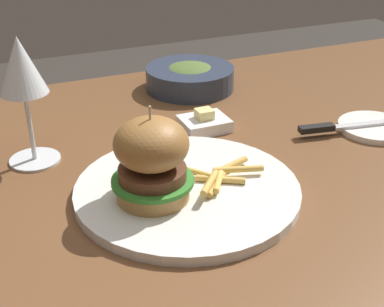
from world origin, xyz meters
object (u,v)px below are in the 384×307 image
(wine_glass, at_px, (22,71))
(bread_plate, at_px, (375,127))
(main_plate, at_px, (187,190))
(table_knife, at_px, (348,126))
(butter_dish, at_px, (204,123))
(burger_sandwich, at_px, (152,160))
(soup_bowl, at_px, (190,77))

(wine_glass, distance_m, bread_plate, 0.57)
(main_plate, bearing_deg, table_knife, 12.49)
(wine_glass, relative_size, butter_dish, 2.45)
(main_plate, bearing_deg, burger_sandwich, -170.27)
(butter_dish, height_order, soup_bowl, soup_bowl)
(main_plate, xyz_separation_m, butter_dish, (0.11, 0.18, 0.00))
(main_plate, xyz_separation_m, soup_bowl, (0.16, 0.37, 0.02))
(bread_plate, distance_m, soup_bowl, 0.37)
(main_plate, height_order, butter_dish, butter_dish)
(burger_sandwich, relative_size, butter_dish, 1.63)
(burger_sandwich, relative_size, bread_plate, 1.05)
(bread_plate, height_order, soup_bowl, soup_bowl)
(table_knife, xyz_separation_m, butter_dish, (-0.21, 0.11, -0.00))
(wine_glass, distance_m, table_knife, 0.52)
(burger_sandwich, relative_size, table_knife, 0.59)
(table_knife, height_order, butter_dish, butter_dish)
(table_knife, bearing_deg, main_plate, -167.51)
(wine_glass, bearing_deg, soup_bowl, 29.19)
(bread_plate, bearing_deg, soup_bowl, 124.41)
(bread_plate, xyz_separation_m, table_knife, (-0.05, 0.01, 0.01))
(main_plate, distance_m, soup_bowl, 0.40)
(wine_glass, bearing_deg, main_plate, -46.04)
(butter_dish, xyz_separation_m, soup_bowl, (0.05, 0.19, 0.01))
(burger_sandwich, xyz_separation_m, soup_bowl, (0.21, 0.38, -0.04))
(main_plate, height_order, bread_plate, main_plate)
(main_plate, relative_size, wine_glass, 1.59)
(wine_glass, height_order, butter_dish, wine_glass)
(butter_dish, bearing_deg, burger_sandwich, -130.07)
(main_plate, height_order, soup_bowl, soup_bowl)
(wine_glass, height_order, soup_bowl, wine_glass)
(main_plate, height_order, table_knife, table_knife)
(soup_bowl, bearing_deg, burger_sandwich, -119.58)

